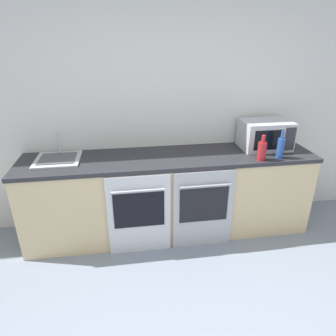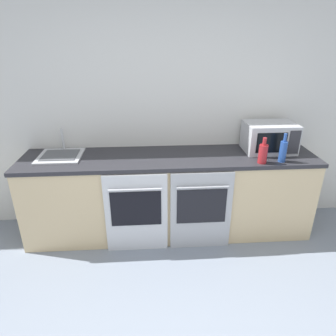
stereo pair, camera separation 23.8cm
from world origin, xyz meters
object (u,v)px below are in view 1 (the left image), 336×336
at_px(bottle_blue, 281,147).
at_px(microwave, 265,135).
at_px(bottle_red, 262,150).
at_px(oven_left, 139,215).
at_px(sink, 58,158).
at_px(oven_right, 203,209).

bearing_deg(bottle_blue, microwave, 94.35).
bearing_deg(bottle_red, oven_left, -175.85).
height_order(oven_left, microwave, microwave).
bearing_deg(oven_left, bottle_red, 4.15).
xyz_separation_m(microwave, bottle_blue, (0.02, -0.30, -0.04)).
height_order(bottle_blue, sink, bottle_blue).
bearing_deg(oven_left, sink, 152.58).
xyz_separation_m(oven_left, sink, (-0.76, 0.39, 0.47)).
height_order(oven_left, bottle_blue, bottle_blue).
bearing_deg(oven_right, microwave, 28.33).
relative_size(microwave, bottle_red, 2.02).
distance_m(bottle_red, sink, 2.00).
distance_m(oven_right, sink, 1.52).
bearing_deg(bottle_red, bottle_blue, 5.60).
bearing_deg(sink, oven_left, -27.42).
xyz_separation_m(oven_right, sink, (-1.39, 0.39, 0.47)).
xyz_separation_m(bottle_blue, bottle_red, (-0.20, -0.02, -0.01)).
height_order(oven_right, bottle_blue, bottle_blue).
bearing_deg(sink, oven_right, -15.75).
bearing_deg(oven_left, oven_right, 0.00).
bearing_deg(microwave, sink, -179.50).
height_order(bottle_red, sink, bottle_red).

